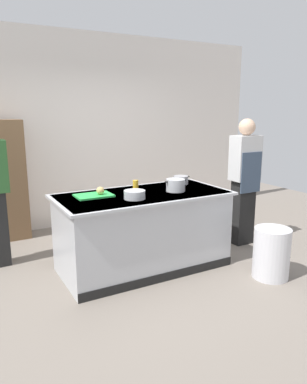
% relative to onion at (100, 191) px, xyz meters
% --- Properties ---
extents(ground_plane, '(10.00, 10.00, 0.00)m').
position_rel_onion_xyz_m(ground_plane, '(0.47, -0.11, -0.96)').
color(ground_plane, slate).
extents(back_wall, '(6.40, 0.12, 3.00)m').
position_rel_onion_xyz_m(back_wall, '(0.47, 1.99, 0.54)').
color(back_wall, silver).
rests_on(back_wall, ground_plane).
extents(counter_island, '(1.98, 0.98, 0.90)m').
position_rel_onion_xyz_m(counter_island, '(0.47, -0.11, -0.50)').
color(counter_island, '#B7BABF').
rests_on(counter_island, ground_plane).
extents(cutting_board, '(0.40, 0.28, 0.02)m').
position_rel_onion_xyz_m(cutting_board, '(-0.07, 0.03, -0.05)').
color(cutting_board, green).
rests_on(cutting_board, counter_island).
extents(onion, '(0.09, 0.09, 0.09)m').
position_rel_onion_xyz_m(onion, '(0.00, 0.00, 0.00)').
color(onion, tan).
rests_on(onion, cutting_board).
extents(stock_pot, '(0.29, 0.22, 0.14)m').
position_rel_onion_xyz_m(stock_pot, '(0.86, -0.18, 0.01)').
color(stock_pot, '#B7BABF').
rests_on(stock_pot, counter_island).
extents(sauce_pan, '(0.25, 0.19, 0.11)m').
position_rel_onion_xyz_m(sauce_pan, '(1.14, 0.13, -0.01)').
color(sauce_pan, '#99999E').
rests_on(sauce_pan, counter_island).
extents(mixing_bowl, '(0.23, 0.23, 0.09)m').
position_rel_onion_xyz_m(mixing_bowl, '(0.28, -0.29, -0.02)').
color(mixing_bowl, '#B7BABF').
rests_on(mixing_bowl, counter_island).
extents(juice_cup, '(0.07, 0.07, 0.10)m').
position_rel_onion_xyz_m(juice_cup, '(0.52, 0.18, -0.01)').
color(juice_cup, yellow).
rests_on(juice_cup, counter_island).
extents(trash_bin, '(0.40, 0.40, 0.57)m').
position_rel_onion_xyz_m(trash_bin, '(1.59, -1.04, -0.68)').
color(trash_bin, silver).
rests_on(trash_bin, ground_plane).
extents(person_chef, '(0.38, 0.25, 1.72)m').
position_rel_onion_xyz_m(person_chef, '(2.05, -0.05, -0.05)').
color(person_chef, black).
rests_on(person_chef, ground_plane).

